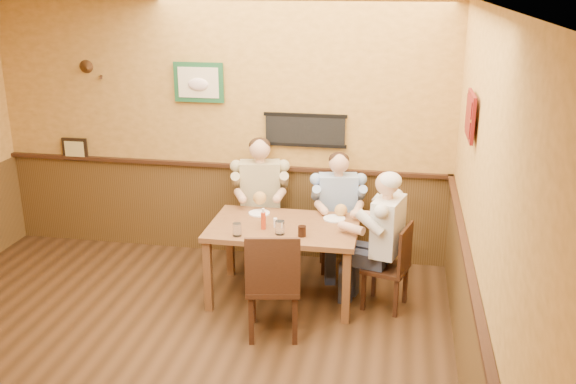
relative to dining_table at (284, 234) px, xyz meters
name	(u,v)px	position (x,y,z in m)	size (l,w,h in m)	color
room	(147,164)	(-0.76, -1.33, 1.03)	(5.02, 5.03, 2.81)	black
dining_table	(284,234)	(0.00, 0.00, 0.00)	(1.40, 0.90, 0.75)	brown
chair_back_left	(261,223)	(-0.40, 0.79, -0.22)	(0.40, 0.40, 0.87)	#3A2012
chair_back_right	(337,233)	(0.44, 0.72, -0.25)	(0.37, 0.37, 0.81)	#3A2012
chair_right_end	(386,266)	(0.97, -0.02, -0.24)	(0.39, 0.39, 0.83)	#3A2012
chair_near_side	(273,282)	(0.04, -0.68, -0.17)	(0.45, 0.45, 0.98)	#3A2012
diner_tan_shirt	(261,207)	(-0.40, 0.79, -0.03)	(0.58, 0.58, 1.25)	#CABA8B
diner_blue_polo	(337,218)	(0.44, 0.72, -0.08)	(0.53, 0.53, 1.16)	#90ABD8
diner_white_elder	(387,248)	(0.97, -0.02, -0.06)	(0.55, 0.55, 1.19)	silver
water_glass_left	(237,230)	(-0.37, -0.33, 0.15)	(0.08, 0.08, 0.12)	white
water_glass_mid	(280,228)	(0.01, -0.23, 0.16)	(0.09, 0.09, 0.13)	white
cola_tumbler	(302,231)	(0.21, -0.24, 0.14)	(0.07, 0.07, 0.10)	black
hot_sauce_bottle	(263,220)	(-0.17, -0.13, 0.18)	(0.04, 0.04, 0.18)	red
salt_shaker	(275,223)	(-0.07, -0.06, 0.14)	(0.04, 0.04, 0.09)	white
pepper_shaker	(264,220)	(-0.18, -0.04, 0.14)	(0.04, 0.04, 0.10)	black
plate_far_left	(259,213)	(-0.30, 0.26, 0.10)	(0.21, 0.21, 0.01)	white
plate_far_right	(334,219)	(0.45, 0.24, 0.10)	(0.21, 0.21, 0.01)	white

